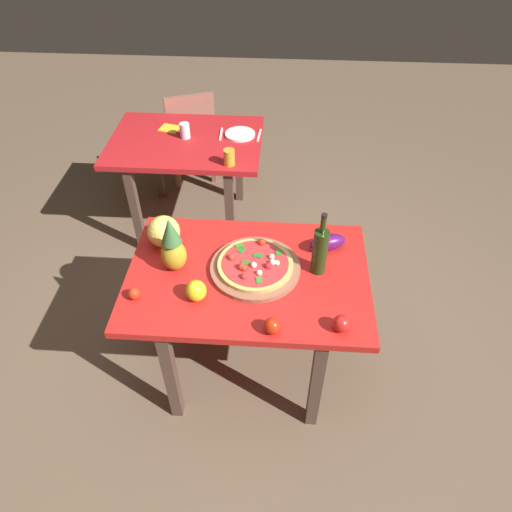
{
  "coord_description": "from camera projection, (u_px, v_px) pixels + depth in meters",
  "views": [
    {
      "loc": [
        0.15,
        -1.67,
        2.45
      ],
      "look_at": [
        0.04,
        0.08,
        0.81
      ],
      "focal_mm": 32.8,
      "sensor_mm": 36.0,
      "label": 1
    }
  ],
  "objects": [
    {
      "name": "ground_plane",
      "position": [
        249.0,
        359.0,
        2.9
      ],
      "size": [
        10.0,
        10.0,
        0.0
      ],
      "primitive_type": "plane",
      "color": "brown"
    },
    {
      "name": "melon",
      "position": [
        164.0,
        232.0,
        2.48
      ],
      "size": [
        0.17,
        0.17,
        0.17
      ],
      "primitive_type": "sphere",
      "color": "#F2DE61",
      "rests_on": "display_table"
    },
    {
      "name": "fork_utensil",
      "position": [
        221.0,
        134.0,
        3.42
      ],
      "size": [
        0.02,
        0.18,
        0.01
      ],
      "primitive_type": "cube",
      "rotation": [
        0.0,
        0.0,
        0.04
      ],
      "color": "silver",
      "rests_on": "background_table"
    },
    {
      "name": "tomato_beside_pepper",
      "position": [
        272.0,
        326.0,
        2.08
      ],
      "size": [
        0.08,
        0.08,
        0.08
      ],
      "primitive_type": "sphere",
      "color": "red",
      "rests_on": "display_table"
    },
    {
      "name": "tomato_by_bottle",
      "position": [
        341.0,
        324.0,
        2.09
      ],
      "size": [
        0.08,
        0.08,
        0.08
      ],
      "primitive_type": "sphere",
      "color": "red",
      "rests_on": "display_table"
    },
    {
      "name": "display_table",
      "position": [
        248.0,
        286.0,
        2.44
      ],
      "size": [
        1.23,
        0.84,
        0.76
      ],
      "color": "#50392E",
      "rests_on": "ground_plane"
    },
    {
      "name": "eggplant",
      "position": [
        328.0,
        243.0,
        2.48
      ],
      "size": [
        0.22,
        0.15,
        0.09
      ],
      "primitive_type": "ellipsoid",
      "rotation": [
        0.0,
        0.0,
        0.35
      ],
      "color": "#511256",
      "rests_on": "display_table"
    },
    {
      "name": "background_table",
      "position": [
        187.0,
        152.0,
        3.45
      ],
      "size": [
        1.1,
        0.79,
        0.76
      ],
      "color": "#50392E",
      "rests_on": "ground_plane"
    },
    {
      "name": "tomato_near_board",
      "position": [
        134.0,
        293.0,
        2.24
      ],
      "size": [
        0.06,
        0.06,
        0.06
      ],
      "primitive_type": "sphere",
      "color": "red",
      "rests_on": "display_table"
    },
    {
      "name": "knife_utensil",
      "position": [
        259.0,
        135.0,
        3.41
      ],
      "size": [
        0.03,
        0.18,
        0.01
      ],
      "primitive_type": "cube",
      "rotation": [
        0.0,
        0.0,
        -0.07
      ],
      "color": "silver",
      "rests_on": "background_table"
    },
    {
      "name": "pizza_board",
      "position": [
        255.0,
        268.0,
        2.39
      ],
      "size": [
        0.46,
        0.46,
        0.02
      ],
      "primitive_type": "cylinder",
      "color": "#975A44",
      "rests_on": "display_table"
    },
    {
      "name": "dining_chair",
      "position": [
        190.0,
        131.0,
        4.02
      ],
      "size": [
        0.52,
        0.52,
        0.85
      ],
      "rotation": [
        0.0,
        0.0,
        3.51
      ],
      "color": "#975A44",
      "rests_on": "ground_plane"
    },
    {
      "name": "dinner_plate",
      "position": [
        240.0,
        134.0,
        3.41
      ],
      "size": [
        0.22,
        0.22,
        0.02
      ],
      "primitive_type": "cylinder",
      "color": "white",
      "rests_on": "background_table"
    },
    {
      "name": "pineapple_left",
      "position": [
        173.0,
        247.0,
        2.31
      ],
      "size": [
        0.13,
        0.13,
        0.32
      ],
      "color": "#B09221",
      "rests_on": "display_table"
    },
    {
      "name": "drinking_glass_juice",
      "position": [
        229.0,
        157.0,
        3.09
      ],
      "size": [
        0.08,
        0.08,
        0.11
      ],
      "primitive_type": "cylinder",
      "color": "orange",
      "rests_on": "background_table"
    },
    {
      "name": "pizza",
      "position": [
        255.0,
        264.0,
        2.37
      ],
      "size": [
        0.39,
        0.39,
        0.06
      ],
      "color": "tan",
      "rests_on": "pizza_board"
    },
    {
      "name": "bell_pepper",
      "position": [
        196.0,
        291.0,
        2.22
      ],
      "size": [
        0.1,
        0.1,
        0.11
      ],
      "primitive_type": "ellipsoid",
      "color": "yellow",
      "rests_on": "display_table"
    },
    {
      "name": "wine_bottle",
      "position": [
        320.0,
        250.0,
        2.3
      ],
      "size": [
        0.08,
        0.08,
        0.36
      ],
      "color": "#1F3311",
      "rests_on": "display_table"
    },
    {
      "name": "drinking_glass_water",
      "position": [
        185.0,
        131.0,
        3.36
      ],
      "size": [
        0.07,
        0.07,
        0.11
      ],
      "primitive_type": "cylinder",
      "color": "silver",
      "rests_on": "background_table"
    },
    {
      "name": "napkin_folded",
      "position": [
        170.0,
        128.0,
        3.49
      ],
      "size": [
        0.17,
        0.15,
        0.01
      ],
      "primitive_type": "cube",
      "rotation": [
        0.0,
        0.0,
        -0.25
      ],
      "color": "yellow",
      "rests_on": "background_table"
    }
  ]
}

